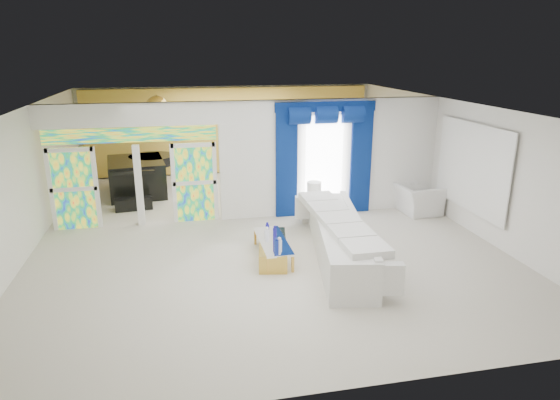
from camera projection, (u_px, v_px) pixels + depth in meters
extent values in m
plane|color=#B7AF9E|center=(258.00, 230.00, 11.89)|extent=(12.00, 12.00, 0.00)
cube|color=white|center=(332.00, 157.00, 12.80)|extent=(5.70, 0.18, 3.00)
cube|color=white|center=(129.00, 115.00, 11.47)|extent=(4.30, 0.18, 0.55)
cube|color=#994C3F|center=(74.00, 189.00, 11.70)|extent=(0.95, 0.04, 2.00)
cube|color=#994C3F|center=(195.00, 183.00, 12.25)|extent=(0.95, 0.04, 2.00)
cube|color=#994C3F|center=(131.00, 135.00, 11.61)|extent=(4.00, 0.05, 0.35)
cube|color=white|center=(324.00, 160.00, 12.67)|extent=(1.00, 0.02, 2.30)
cube|color=#031044|center=(287.00, 164.00, 12.47)|extent=(0.55, 0.10, 2.80)
cube|color=#031044|center=(361.00, 160.00, 12.85)|extent=(0.55, 0.10, 2.80)
cube|color=#031044|center=(326.00, 107.00, 12.24)|extent=(2.60, 0.12, 0.25)
cube|color=white|center=(472.00, 167.00, 11.46)|extent=(0.04, 2.70, 1.90)
cube|color=#C78A2F|center=(230.00, 130.00, 16.97)|extent=(9.70, 0.12, 2.90)
cube|color=silver|center=(339.00, 240.00, 10.18)|extent=(1.64, 4.28, 0.80)
cube|color=gold|center=(273.00, 249.00, 10.26)|extent=(0.85, 1.74, 0.37)
cube|color=white|center=(325.00, 211.00, 12.59)|extent=(1.28, 0.42, 0.42)
cylinder|color=white|center=(314.00, 193.00, 12.38)|extent=(0.36, 0.36, 0.58)
imported|color=silver|center=(417.00, 199.00, 13.07)|extent=(1.06, 1.21, 0.76)
cube|color=black|center=(137.00, 177.00, 14.74)|extent=(1.81, 2.23, 1.04)
cube|color=black|center=(134.00, 204.00, 13.35)|extent=(1.02, 0.50, 0.33)
cube|color=tan|center=(84.00, 195.00, 13.30)|extent=(0.64, 0.61, 0.79)
sphere|color=gold|center=(157.00, 106.00, 13.84)|extent=(0.60, 0.60, 0.60)
cylinder|color=navy|center=(276.00, 245.00, 9.72)|extent=(0.09, 0.09, 0.21)
cylinder|color=silver|center=(279.00, 244.00, 9.88)|extent=(0.10, 0.10, 0.14)
cylinder|color=white|center=(267.00, 233.00, 10.49)|extent=(0.11, 0.11, 0.12)
cylinder|color=navy|center=(275.00, 235.00, 10.17)|extent=(0.08, 0.08, 0.29)
cylinder|color=#191597|center=(267.00, 228.00, 10.70)|extent=(0.08, 0.08, 0.17)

